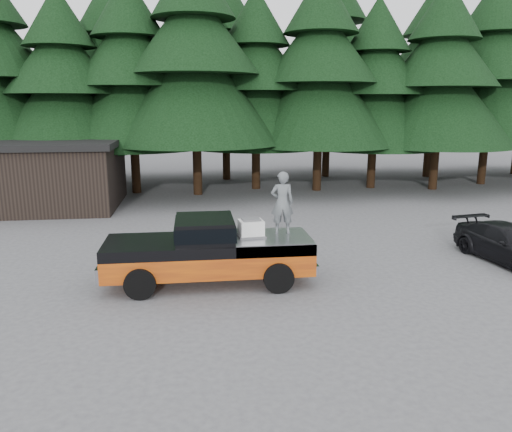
{
  "coord_description": "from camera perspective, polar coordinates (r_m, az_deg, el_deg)",
  "views": [
    {
      "loc": [
        -1.23,
        -13.5,
        5.08
      ],
      "look_at": [
        0.48,
        0.0,
        1.97
      ],
      "focal_mm": 35.0,
      "sensor_mm": 36.0,
      "label": 1
    }
  ],
  "objects": [
    {
      "name": "man_on_bed",
      "position": [
        14.48,
        3.01,
        1.54
      ],
      "size": [
        0.7,
        0.48,
        1.83
      ],
      "primitive_type": "imported",
      "rotation": [
        0.0,
        0.0,
        3.07
      ],
      "color": "slate",
      "rests_on": "pickup_truck"
    },
    {
      "name": "utility_building",
      "position": [
        26.87,
        -24.03,
        4.44
      ],
      "size": [
        8.4,
        6.4,
        3.3
      ],
      "color": "black",
      "rests_on": "ground"
    },
    {
      "name": "treeline",
      "position": [
        30.85,
        -4.32,
        17.73
      ],
      "size": [
        60.15,
        16.05,
        17.5
      ],
      "color": "black",
      "rests_on": "ground"
    },
    {
      "name": "pickup_truck",
      "position": [
        14.37,
        -5.4,
        -5.1
      ],
      "size": [
        6.0,
        2.04,
        1.33
      ],
      "primitive_type": null,
      "color": "#D8590C",
      "rests_on": "ground"
    },
    {
      "name": "air_compressor",
      "position": [
        14.22,
        -0.57,
        -1.48
      ],
      "size": [
        0.74,
        0.64,
        0.46
      ],
      "primitive_type": "cube",
      "rotation": [
        0.0,
        0.0,
        0.12
      ],
      "color": "white",
      "rests_on": "pickup_truck"
    },
    {
      "name": "truck_cab",
      "position": [
        14.1,
        -5.89,
        -1.4
      ],
      "size": [
        1.66,
        1.9,
        0.59
      ],
      "primitive_type": "cube",
      "color": "black",
      "rests_on": "pickup_truck"
    },
    {
      "name": "parked_car",
      "position": [
        18.12,
        27.07,
        -2.9
      ],
      "size": [
        2.34,
        4.37,
        1.2
      ],
      "primitive_type": "imported",
      "rotation": [
        0.0,
        0.0,
        0.16
      ],
      "color": "black",
      "rests_on": "ground"
    },
    {
      "name": "ground",
      "position": [
        14.48,
        -1.89,
        -7.7
      ],
      "size": [
        120.0,
        120.0,
        0.0
      ],
      "primitive_type": "plane",
      "color": "#4D4D4F",
      "rests_on": "ground"
    }
  ]
}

